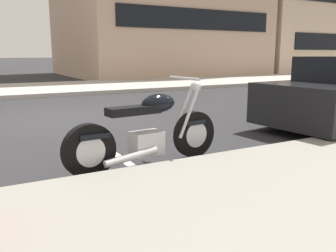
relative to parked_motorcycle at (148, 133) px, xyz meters
The scene contains 5 objects.
ground_plane 4.04m from the parked_motorcycle, 92.74° to the left, with size 260.00×260.00×0.00m, color #28282B.
sidewalk_far_curb 15.96m from the parked_motorcycle, 42.28° to the left, with size 120.00×5.00×0.14m, color #ADA89E.
parking_stall_stripe 0.60m from the parked_motorcycle, 116.66° to the left, with size 0.12×2.20×0.01m, color silver.
parked_motorcycle is the anchor object (origin of this frame).
townhouse_near_left 30.38m from the parked_motorcycle, 39.19° to the left, with size 15.35×11.94×10.10m.
Camera 1 is at (-1.73, -8.03, 1.42)m, focal length 38.54 mm.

